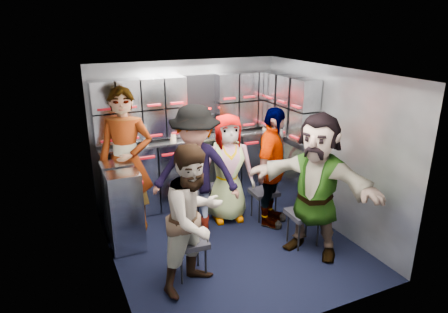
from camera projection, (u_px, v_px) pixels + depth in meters
name	position (u px, v px, depth m)	size (l,w,h in m)	color
floor	(231.00, 242.00, 4.98)	(3.00, 3.00, 0.00)	black
wall_back	(188.00, 132.00, 5.93)	(2.80, 0.04, 2.10)	gray
wall_left	(108.00, 183.00, 4.09)	(0.04, 3.00, 2.10)	gray
wall_right	(328.00, 148.00, 5.19)	(0.04, 3.00, 2.10)	gray
ceiling	(232.00, 72.00, 4.30)	(2.80, 3.00, 0.02)	silver
cart_bank_back	(193.00, 171.00, 5.93)	(2.68, 0.38, 0.99)	#9FA3AF
cart_bank_left	(122.00, 206.00, 4.83)	(0.38, 0.76, 0.99)	#9FA3AF
counter	(193.00, 138.00, 5.76)	(2.68, 0.42, 0.03)	#B4B6BB
locker_bank_back	(190.00, 105.00, 5.65)	(2.68, 0.28, 0.82)	#9FA3AF
locker_bank_right	(290.00, 106.00, 5.59)	(0.28, 1.00, 0.82)	#9FA3AF
right_cabinet	(290.00, 174.00, 5.83)	(0.28, 1.20, 1.00)	#9FA3AF
coffee_niche	(200.00, 104.00, 5.78)	(0.46, 0.16, 0.84)	black
red_latch_strip	(198.00, 151.00, 5.63)	(2.60, 0.02, 0.03)	#AE0F18
jump_seat_near_left	(189.00, 244.00, 4.23)	(0.39, 0.37, 0.43)	black
jump_seat_mid_left	(192.00, 200.00, 5.25)	(0.43, 0.41, 0.44)	black
jump_seat_center	(222.00, 189.00, 5.63)	(0.41, 0.39, 0.42)	black
jump_seat_mid_right	(264.00, 194.00, 5.50)	(0.36, 0.34, 0.41)	black
jump_seat_near_right	(304.00, 215.00, 4.83)	(0.39, 0.37, 0.44)	black
attendant_standing	(126.00, 161.00, 5.03)	(0.69, 0.45, 1.88)	black
attendant_arc_a	(195.00, 218.00, 3.95)	(0.75, 0.58, 1.54)	black
attendant_arc_b	(196.00, 172.00, 4.94)	(1.09, 0.63, 1.69)	black
attendant_arc_c	(228.00, 168.00, 5.35)	(0.73, 0.47, 1.49)	black
attendant_arc_d	(272.00, 168.00, 5.20)	(0.94, 0.39, 1.60)	black
attendant_arc_e	(316.00, 186.00, 4.53)	(1.57, 0.50, 1.70)	black
bottle_left	(146.00, 134.00, 5.39)	(0.07, 0.07, 0.27)	white
bottle_mid	(144.00, 134.00, 5.39)	(0.06, 0.06, 0.28)	white
bottle_right	(218.00, 127.00, 5.83)	(0.06, 0.06, 0.23)	white
cup_left	(173.00, 137.00, 5.56)	(0.08, 0.08, 0.10)	#CFB692
cup_right	(266.00, 126.00, 6.15)	(0.09, 0.09, 0.11)	#CFB692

